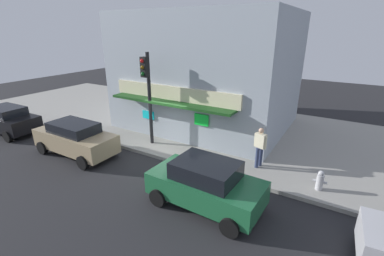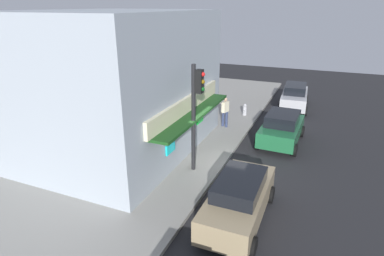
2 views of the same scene
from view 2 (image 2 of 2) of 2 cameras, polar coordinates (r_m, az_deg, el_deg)
name	(u,v)px [view 2 (image 2 of 2)]	position (r m, az deg, el deg)	size (l,w,h in m)	color
ground_plane	(223,168)	(14.94, 5.62, -7.08)	(53.27, 53.27, 0.00)	#232326
sidewalk	(127,148)	(17.02, -11.54, -3.45)	(35.51, 10.53, 0.16)	gray
corner_building	(115,83)	(16.18, -13.48, 7.85)	(9.63, 8.38, 6.64)	#9EA8B2
traffic_light	(196,105)	(13.24, 0.71, 4.15)	(0.32, 0.58, 4.68)	black
fire_hydrant	(245,110)	(21.47, 9.37, 3.23)	(0.50, 0.26, 0.79)	#B2B2B7
trash_can	(185,142)	(16.16, -1.29, -2.48)	(0.55, 0.55, 0.80)	#2D2D2D
pedestrian	(225,110)	(19.09, 5.90, 3.13)	(0.63, 0.45, 1.80)	navy
potted_plant_by_doorway	(171,148)	(15.02, -3.80, -3.51)	(0.72, 0.72, 1.08)	brown
parked_car_silver	(294,96)	(24.26, 17.77, 5.42)	(4.51, 2.12, 1.73)	#B7B7BC
parked_car_tan	(239,198)	(11.29, 8.35, -12.29)	(4.35, 1.92, 1.66)	#9E8966
parked_car_green	(282,128)	(17.80, 15.68, 0.01)	(4.01, 2.19, 1.69)	#1E6038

